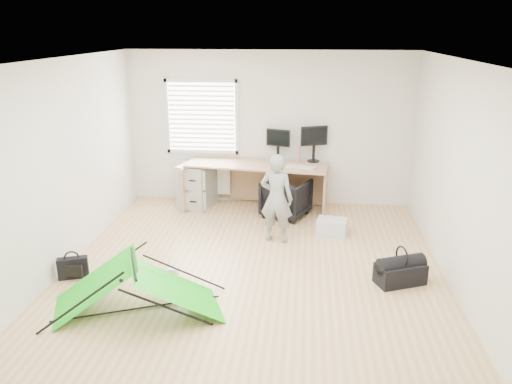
# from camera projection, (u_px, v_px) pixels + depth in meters

# --- Properties ---
(ground) EXTENTS (5.50, 5.50, 0.00)m
(ground) POSITION_uv_depth(u_px,v_px,m) (253.00, 269.00, 6.63)
(ground) COLOR tan
(ground) RESTS_ON ground
(back_wall) EXTENTS (5.00, 0.02, 2.70)m
(back_wall) POSITION_uv_depth(u_px,v_px,m) (269.00, 129.00, 8.80)
(back_wall) COLOR silver
(back_wall) RESTS_ON ground
(window) EXTENTS (1.20, 0.06, 1.20)m
(window) POSITION_uv_depth(u_px,v_px,m) (202.00, 117.00, 8.82)
(window) COLOR silver
(window) RESTS_ON back_wall
(radiator) EXTENTS (1.00, 0.12, 0.60)m
(radiator) POSITION_uv_depth(u_px,v_px,m) (203.00, 177.00, 9.13)
(radiator) COLOR silver
(radiator) RESTS_ON back_wall
(desk) EXTENTS (2.49, 1.03, 0.83)m
(desk) POSITION_uv_depth(u_px,v_px,m) (257.00, 187.00, 8.71)
(desk) COLOR tan
(desk) RESTS_ON ground
(filing_cabinet) EXTENTS (0.66, 0.77, 0.78)m
(filing_cabinet) POSITION_uv_depth(u_px,v_px,m) (197.00, 185.00, 8.86)
(filing_cabinet) COLOR #9DA0A2
(filing_cabinet) RESTS_ON ground
(monitor_left) EXTENTS (0.43, 0.22, 0.41)m
(monitor_left) POSITION_uv_depth(u_px,v_px,m) (278.00, 149.00, 8.74)
(monitor_left) COLOR black
(monitor_left) RESTS_ON desk
(monitor_right) EXTENTS (0.49, 0.28, 0.46)m
(monitor_right) POSITION_uv_depth(u_px,v_px,m) (314.00, 149.00, 8.64)
(monitor_right) COLOR black
(monitor_right) RESTS_ON desk
(keyboard) EXTENTS (0.51, 0.29, 0.02)m
(keyboard) POSITION_uv_depth(u_px,v_px,m) (301.00, 167.00, 8.34)
(keyboard) COLOR beige
(keyboard) RESTS_ON desk
(thermos) EXTENTS (0.08, 0.08, 0.26)m
(thermos) POSITION_uv_depth(u_px,v_px,m) (298.00, 154.00, 8.67)
(thermos) COLOR #BA688A
(thermos) RESTS_ON desk
(office_chair) EXTENTS (0.91, 0.92, 0.64)m
(office_chair) POSITION_uv_depth(u_px,v_px,m) (286.00, 198.00, 8.41)
(office_chair) COLOR black
(office_chair) RESTS_ON ground
(person) EXTENTS (0.55, 0.42, 1.34)m
(person) POSITION_uv_depth(u_px,v_px,m) (277.00, 198.00, 7.31)
(person) COLOR gray
(person) RESTS_ON ground
(kite) EXTENTS (2.06, 1.48, 0.58)m
(kite) POSITION_uv_depth(u_px,v_px,m) (136.00, 287.00, 5.59)
(kite) COLOR #16C913
(kite) RESTS_ON ground
(storage_crate) EXTENTS (0.50, 0.39, 0.25)m
(storage_crate) POSITION_uv_depth(u_px,v_px,m) (332.00, 227.00, 7.70)
(storage_crate) COLOR silver
(storage_crate) RESTS_ON ground
(tote_bag) EXTENTS (0.37, 0.24, 0.41)m
(tote_bag) POSITION_uv_depth(u_px,v_px,m) (194.00, 199.00, 8.69)
(tote_bag) COLOR teal
(tote_bag) RESTS_ON ground
(laptop_bag) EXTENTS (0.39, 0.23, 0.28)m
(laptop_bag) POSITION_uv_depth(u_px,v_px,m) (73.00, 268.00, 6.36)
(laptop_bag) COLOR black
(laptop_bag) RESTS_ON ground
(white_box) EXTENTS (0.12, 0.12, 0.11)m
(white_box) POSITION_uv_depth(u_px,v_px,m) (173.00, 272.00, 6.44)
(white_box) COLOR silver
(white_box) RESTS_ON ground
(duffel_bag) EXTENTS (0.67, 0.51, 0.26)m
(duffel_bag) POSITION_uv_depth(u_px,v_px,m) (400.00, 274.00, 6.23)
(duffel_bag) COLOR black
(duffel_bag) RESTS_ON ground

